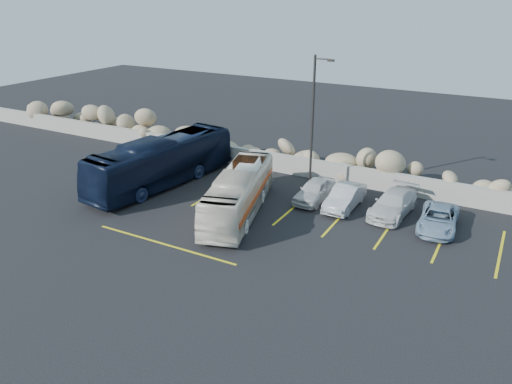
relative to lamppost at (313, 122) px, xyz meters
The scene contains 11 objects.
ground 10.73m from the lamppost, 105.05° to the right, with size 90.00×90.00×0.00m, color black.
seawall 5.14m from the lamppost, 135.63° to the left, with size 60.00×0.40×1.20m, color gray.
riprap_pile 5.40m from the lamppost, 124.63° to the left, with size 54.00×2.80×2.60m, color tan, non-canonical shape.
parking_lines 6.18m from the lamppost, 62.01° to the right, with size 18.16×9.36×0.01m.
lamppost is the anchor object (origin of this frame).
vintage_bus 5.92m from the lamppost, 116.19° to the right, with size 2.02×8.65×2.41m, color silver.
tour_coach 9.54m from the lamppost, 160.30° to the right, with size 2.47×10.54×2.94m, color black.
car_a 3.85m from the lamppost, 55.10° to the right, with size 1.44×3.57×1.22m, color silver.
car_b 4.57m from the lamppost, 23.08° to the right, with size 1.31×3.77×1.24m, color silver.
car_c 6.30m from the lamppost, ahead, with size 1.72×4.24×1.23m, color silver.
car_d 8.50m from the lamppost, ahead, with size 1.80×3.90×1.08m, color #829EB9.
Camera 1 is at (12.96, -16.11, 11.28)m, focal length 35.00 mm.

